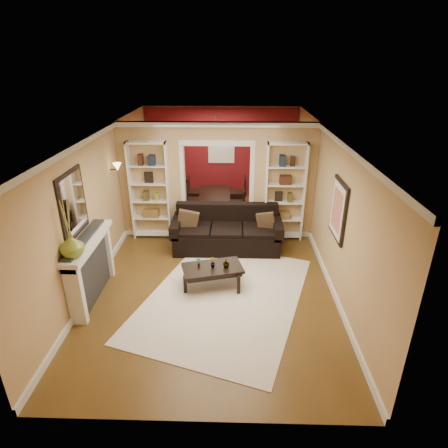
{
  "coord_description": "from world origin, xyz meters",
  "views": [
    {
      "loc": [
        0.39,
        -7.11,
        4.0
      ],
      "look_at": [
        0.21,
        -0.8,
        1.16
      ],
      "focal_mm": 30.0,
      "sensor_mm": 36.0,
      "label": 1
    }
  ],
  "objects_px": {
    "bookshelf_left": "(150,191)",
    "bookshelf_right": "(285,193)",
    "dining_table": "(216,203)",
    "fireplace": "(92,269)",
    "coffee_table": "(213,277)",
    "sofa": "(227,229)"
  },
  "relations": [
    {
      "from": "dining_table",
      "to": "sofa",
      "type": "bearing_deg",
      "value": -171.08
    },
    {
      "from": "coffee_table",
      "to": "fireplace",
      "type": "distance_m",
      "value": 2.17
    },
    {
      "from": "fireplace",
      "to": "dining_table",
      "type": "relative_size",
      "value": 1.11
    },
    {
      "from": "bookshelf_left",
      "to": "fireplace",
      "type": "height_order",
      "value": "bookshelf_left"
    },
    {
      "from": "bookshelf_left",
      "to": "bookshelf_right",
      "type": "height_order",
      "value": "same"
    },
    {
      "from": "bookshelf_left",
      "to": "dining_table",
      "type": "height_order",
      "value": "bookshelf_left"
    },
    {
      "from": "coffee_table",
      "to": "fireplace",
      "type": "xyz_separation_m",
      "value": [
        -2.1,
        -0.4,
        0.37
      ]
    },
    {
      "from": "fireplace",
      "to": "bookshelf_right",
      "type": "bearing_deg",
      "value": 34.8
    },
    {
      "from": "bookshelf_right",
      "to": "fireplace",
      "type": "xyz_separation_m",
      "value": [
        -3.64,
        -2.53,
        -0.57
      ]
    },
    {
      "from": "fireplace",
      "to": "dining_table",
      "type": "bearing_deg",
      "value": 64.28
    },
    {
      "from": "bookshelf_left",
      "to": "dining_table",
      "type": "relative_size",
      "value": 1.5
    },
    {
      "from": "bookshelf_right",
      "to": "fireplace",
      "type": "relative_size",
      "value": 1.35
    },
    {
      "from": "sofa",
      "to": "fireplace",
      "type": "relative_size",
      "value": 1.43
    },
    {
      "from": "sofa",
      "to": "coffee_table",
      "type": "bearing_deg",
      "value": -98.58
    },
    {
      "from": "sofa",
      "to": "dining_table",
      "type": "bearing_deg",
      "value": 98.92
    },
    {
      "from": "fireplace",
      "to": "dining_table",
      "type": "height_order",
      "value": "fireplace"
    },
    {
      "from": "fireplace",
      "to": "coffee_table",
      "type": "bearing_deg",
      "value": 10.88
    },
    {
      "from": "bookshelf_left",
      "to": "bookshelf_right",
      "type": "distance_m",
      "value": 3.1
    },
    {
      "from": "fireplace",
      "to": "sofa",
      "type": "bearing_deg",
      "value": 39.94
    },
    {
      "from": "bookshelf_left",
      "to": "fireplace",
      "type": "xyz_separation_m",
      "value": [
        -0.54,
        -2.53,
        -0.57
      ]
    },
    {
      "from": "bookshelf_left",
      "to": "bookshelf_right",
      "type": "xyz_separation_m",
      "value": [
        3.1,
        0.0,
        0.0
      ]
    },
    {
      "from": "bookshelf_left",
      "to": "bookshelf_right",
      "type": "relative_size",
      "value": 1.0
    }
  ]
}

